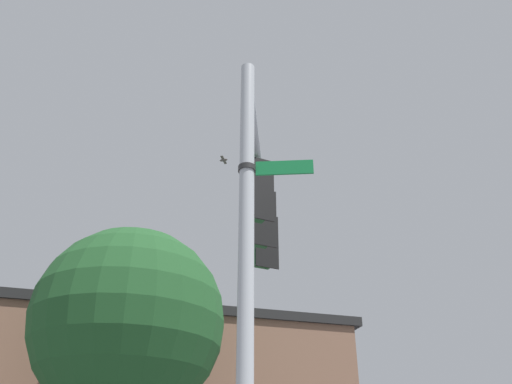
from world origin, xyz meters
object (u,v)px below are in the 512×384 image
(traffic_light_nearest_pole, at_px, (256,192))
(street_name_sign, at_px, (267,168))
(traffic_light_mid_outer, at_px, (263,243))
(bird_flying, at_px, (224,160))
(traffic_light_mid_inner, at_px, (260,220))

(traffic_light_nearest_pole, xyz_separation_m, street_name_sign, (-0.68, -1.79, -0.65))
(traffic_light_mid_outer, relative_size, bird_flying, 4.69)
(traffic_light_nearest_pole, height_order, street_name_sign, traffic_light_nearest_pole)
(traffic_light_mid_inner, relative_size, traffic_light_mid_outer, 1.00)
(traffic_light_nearest_pole, distance_m, traffic_light_mid_outer, 2.32)
(traffic_light_mid_inner, xyz_separation_m, bird_flying, (0.35, 2.93, 3.15))
(traffic_light_mid_inner, xyz_separation_m, traffic_light_mid_outer, (0.57, 1.01, 0.00))
(street_name_sign, height_order, bird_flying, bird_flying)
(traffic_light_mid_inner, bearing_deg, street_name_sign, -114.21)
(street_name_sign, bearing_deg, traffic_light_mid_inner, 65.79)
(traffic_light_mid_outer, height_order, bird_flying, bird_flying)
(traffic_light_mid_inner, distance_m, traffic_light_mid_outer, 1.16)
(traffic_light_mid_inner, bearing_deg, bird_flying, 83.11)
(traffic_light_nearest_pole, bearing_deg, bird_flying, 76.73)
(traffic_light_nearest_pole, relative_size, traffic_light_mid_outer, 1.00)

